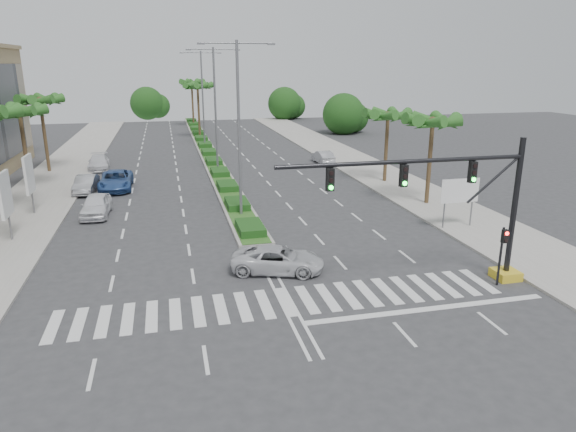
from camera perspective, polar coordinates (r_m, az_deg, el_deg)
name	(u,v)px	position (r m, az deg, el deg)	size (l,w,h in m)	color
ground	(286,302)	(23.94, -0.22, -9.51)	(160.00, 160.00, 0.00)	#333335
footpath_right	(401,186)	(46.79, 12.43, 3.30)	(6.00, 120.00, 0.15)	gray
footpath_left	(31,207)	(43.49, -26.67, 0.88)	(6.00, 120.00, 0.15)	gray
median	(206,148)	(66.93, -9.14, 7.44)	(2.20, 75.00, 0.20)	gray
median_grass	(206,147)	(66.91, -9.14, 7.54)	(1.80, 75.00, 0.04)	#2E561D
signal_gantry	(473,217)	(26.25, 19.88, -0.06)	(12.60, 1.20, 7.20)	gold
pedestrian_signal	(503,247)	(26.89, 22.74, -3.16)	(0.28, 0.36, 3.00)	black
direction_sign	(460,193)	(35.22, 18.53, 2.46)	(2.70, 0.11, 3.40)	slate
billboard_near	(5,195)	(35.13, -28.93, 2.05)	(0.18, 2.10, 4.35)	slate
billboard_far	(29,175)	(40.81, -26.83, 4.11)	(0.18, 2.10, 4.35)	slate
palm_left_far	(20,114)	(48.51, -27.66, 9.98)	(4.57, 4.68, 7.35)	brown
palm_left_end	(40,103)	(56.26, -25.82, 11.28)	(4.57, 4.68, 7.75)	brown
palm_right_near	(433,124)	(40.19, 15.77, 9.81)	(4.57, 4.68, 7.05)	brown
palm_right_far	(388,117)	(47.34, 11.04, 10.71)	(4.57, 4.68, 6.75)	brown
palm_median_a	(198,88)	(76.16, -10.01, 13.84)	(4.57, 4.68, 8.05)	brown
palm_median_b	(192,84)	(91.12, -10.66, 14.23)	(4.57, 4.68, 8.05)	brown
streetlight_near	(239,121)	(35.47, -5.50, 10.50)	(5.10, 0.25, 12.00)	slate
streetlight_mid	(215,103)	(51.30, -8.09, 12.28)	(5.10, 0.25, 12.00)	slate
streetlight_far	(203,94)	(67.21, -9.47, 13.22)	(5.10, 0.25, 12.00)	slate
car_parked_a	(96,205)	(39.22, -20.55, 1.12)	(1.84, 4.57, 1.56)	white
car_parked_b	(86,184)	(46.65, -21.54, 3.30)	(1.54, 4.42, 1.46)	#ACACB1
car_parked_c	(116,180)	(46.98, -18.58, 3.78)	(2.67, 5.79, 1.61)	#315495
car_parked_d	(99,162)	(56.69, -20.30, 5.61)	(2.01, 4.94, 1.43)	silver
car_crossing	(278,260)	(26.96, -1.13, -4.87)	(2.23, 4.84, 1.35)	silver
car_right	(323,157)	(56.61, 3.91, 6.56)	(1.47, 4.22, 1.39)	silver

